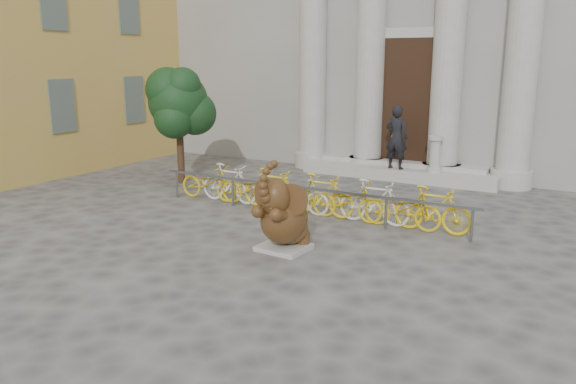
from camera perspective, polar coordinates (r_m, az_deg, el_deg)
The scene contains 7 objects.
ground at distance 9.53m, azimuth -7.41°, elevation -8.87°, with size 80.00×80.00×0.00m, color #474442.
entrance_steps at distance 17.61m, azimuth 11.16°, elevation 1.96°, with size 6.00×1.20×0.36m, color #A8A59E.
elephant_statue at distance 10.67m, azimuth -0.52°, elevation -2.60°, with size 1.20×1.35×1.79m.
bike_rack at distance 13.20m, azimuth 2.07°, elevation -0.16°, with size 8.00×0.53×1.00m.
tree at distance 16.58m, azimuth -11.03°, elevation 8.85°, with size 1.94×1.77×3.37m.
pedestrian at distance 17.09m, azimuth 10.96°, elevation 5.48°, with size 0.69×0.46×1.90m, color black.
balustrade_post at distance 16.88m, azimuth 14.70°, elevation 3.60°, with size 0.43×0.43×1.06m.
Camera 1 is at (5.36, -7.02, 3.60)m, focal length 35.00 mm.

